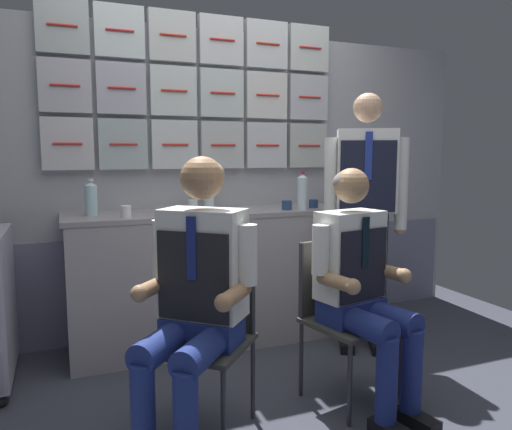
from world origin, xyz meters
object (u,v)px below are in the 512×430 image
(crew_member_standing, at_px, (365,200))
(folding_chair_left, at_px, (211,319))
(crew_member_right, at_px, (361,280))
(coffee_cup_spare, at_px, (193,204))
(sparkling_bottle_green, at_px, (302,192))
(folding_chair_right, at_px, (338,302))
(crew_member_left, at_px, (196,288))

(crew_member_standing, bearing_deg, folding_chair_left, -157.37)
(crew_member_right, relative_size, coffee_cup_spare, 17.53)
(crew_member_right, bearing_deg, folding_chair_left, 169.08)
(folding_chair_left, height_order, sparkling_bottle_green, sparkling_bottle_green)
(folding_chair_right, xyz_separation_m, coffee_cup_spare, (-0.50, 1.08, 0.44))
(coffee_cup_spare, bearing_deg, sparkling_bottle_green, -21.52)
(folding_chair_left, xyz_separation_m, sparkling_bottle_green, (0.90, 0.82, 0.52))
(folding_chair_right, distance_m, sparkling_bottle_green, 0.98)
(sparkling_bottle_green, bearing_deg, coffee_cup_spare, 158.48)
(crew_member_right, distance_m, crew_member_standing, 0.85)
(crew_member_right, height_order, sparkling_bottle_green, crew_member_right)
(folding_chair_right, relative_size, coffee_cup_spare, 11.95)
(crew_member_left, bearing_deg, crew_member_right, -1.68)
(folding_chair_right, xyz_separation_m, crew_member_standing, (0.48, 0.48, 0.48))
(folding_chair_right, bearing_deg, folding_chair_left, -178.73)
(folding_chair_left, xyz_separation_m, crew_member_right, (0.74, -0.14, 0.15))
(crew_member_standing, xyz_separation_m, coffee_cup_spare, (-0.99, 0.60, -0.05))
(folding_chair_right, bearing_deg, sparkling_bottle_green, 76.36)
(crew_member_left, distance_m, folding_chair_right, 0.84)
(crew_member_standing, relative_size, coffee_cup_spare, 24.05)
(crew_member_left, bearing_deg, sparkling_bottle_green, 43.12)
(crew_member_right, distance_m, sparkling_bottle_green, 1.05)
(crew_member_left, xyz_separation_m, folding_chair_right, (0.81, 0.13, -0.20))
(coffee_cup_spare, bearing_deg, folding_chair_right, -65.09)
(crew_member_right, bearing_deg, coffee_cup_spare, 113.40)
(folding_chair_left, xyz_separation_m, crew_member_standing, (1.19, 0.50, 0.48))
(sparkling_bottle_green, height_order, coffee_cup_spare, sparkling_bottle_green)
(folding_chair_left, distance_m, crew_member_standing, 1.38)
(crew_member_right, distance_m, coffee_cup_spare, 1.38)
(folding_chair_left, bearing_deg, coffee_cup_spare, 79.60)
(folding_chair_left, height_order, folding_chair_right, same)
(crew_member_left, bearing_deg, coffee_cup_spare, 75.89)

